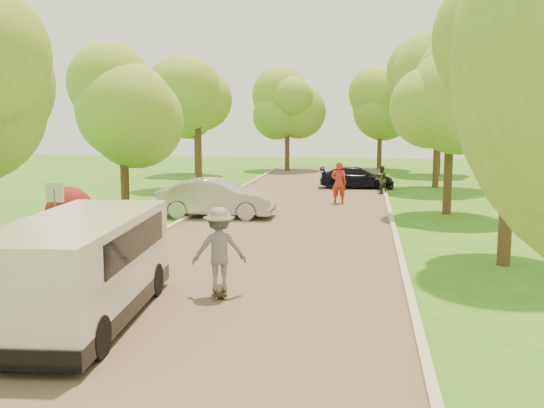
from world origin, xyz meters
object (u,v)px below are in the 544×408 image
Objects in this scene: dark_sedan at (357,178)px; street_sign at (55,204)px; minivan at (81,267)px; longboard at (220,291)px; person_striped at (339,183)px; skateboarder at (219,249)px; silver_sedan at (217,198)px; person_olive at (381,180)px.

street_sign is at bearing 152.71° from dark_sedan.
street_sign is 0.38× the size of minivan.
dark_sedan is 22.16m from longboard.
dark_sedan is at bearing 73.34° from minivan.
person_striped is at bearing 58.85° from street_sign.
longboard is at bearing 169.26° from dark_sedan.
minivan is 3.13m from skateboarder.
silver_sedan is 11.19m from person_olive.
person_striped is (-0.74, -6.50, 0.37)m from dark_sedan.
minivan reaches higher than person_striped.
street_sign is 19.22m from person_olive.
person_olive is at bearing -117.81° from longboard.
street_sign is 2.14× the size of longboard.
street_sign is 6.50m from longboard.
skateboarder reaches higher than person_striped.
minivan is at bearing -57.33° from street_sign.
minivan is 1.21× the size of silver_sedan.
person_striped is (4.25, 17.63, -0.11)m from minivan.
dark_sedan is at bearing -26.50° from silver_sedan.
person_olive reaches higher than longboard.
street_sign reaches higher than longboard.
person_striped is 4.62m from person_olive.
skateboarder reaches higher than person_olive.
person_striped is at bearing -45.39° from silver_sedan.
silver_sedan reaches higher than person_olive.
dark_sedan is at bearing -113.25° from longboard.
minivan is at bearing 77.02° from person_striped.
skateboarder is 20.04m from person_olive.
person_striped is at bearing 26.85° from person_olive.
street_sign reaches higher than skateboarder.
silver_sedan is at bearing 150.41° from dark_sedan.
silver_sedan is 12.53m from dark_sedan.
person_striped is at bearing 71.46° from minivan.
person_olive is (6.30, 21.77, -0.34)m from minivan.
minivan is at bearing 37.07° from person_olive.
minivan is at bearing 164.60° from dark_sedan.
dark_sedan is at bearing -97.73° from person_olive.
skateboarder is (2.28, 2.14, -0.02)m from minivan.
person_striped reaches higher than person_olive.
dark_sedan is 2.81× the size of person_olive.
street_sign is at bearing -44.52° from longboard.
longboard is (2.75, -10.72, -0.68)m from silver_sedan.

